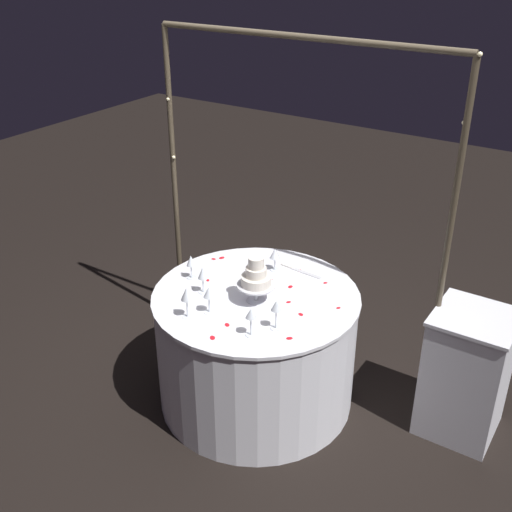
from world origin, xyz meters
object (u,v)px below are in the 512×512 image
object	(u,v)px
tiered_cake	(256,277)
wine_glass_1	(251,315)
wine_glass_2	(203,274)
cake_knife	(298,270)
wine_glass_0	(276,308)
main_table	(256,348)
wine_glass_3	(187,295)
decorative_arch	(296,170)
wine_glass_4	(191,262)
wine_glass_6	(209,294)
side_table	(466,373)
wine_glass_5	(275,254)

from	to	relation	value
tiered_cake	wine_glass_1	world-z (taller)	tiered_cake
wine_glass_2	cake_knife	bearing A→B (deg)	57.69
cake_knife	wine_glass_0	bearing A→B (deg)	-70.92
main_table	wine_glass_3	distance (m)	0.68
decorative_arch	tiered_cake	bearing A→B (deg)	-85.78
wine_glass_3	wine_glass_4	xyz separation A→B (m)	(-0.25, 0.35, -0.03)
main_table	wine_glass_6	distance (m)	0.59
wine_glass_0	wine_glass_1	bearing A→B (deg)	-121.07
main_table	cake_knife	world-z (taller)	cake_knife
decorative_arch	side_table	distance (m)	1.52
side_table	wine_glass_1	distance (m)	1.33
side_table	wine_glass_5	size ratio (longest dim) A/B	5.27
side_table	cake_knife	bearing A→B (deg)	-177.55
wine_glass_6	wine_glass_5	bearing A→B (deg)	85.70
wine_glass_1	wine_glass_6	xyz separation A→B (m)	(-0.31, 0.06, -0.00)
wine_glass_5	side_table	bearing A→B (deg)	5.44
wine_glass_3	wine_glass_6	bearing A→B (deg)	54.94
wine_glass_4	wine_glass_5	distance (m)	0.52
wine_glass_4	wine_glass_5	size ratio (longest dim) A/B	1.04
main_table	wine_glass_6	bearing A→B (deg)	-110.46
wine_glass_1	wine_glass_5	world-z (taller)	wine_glass_1
wine_glass_0	wine_glass_1	distance (m)	0.15
wine_glass_4	decorative_arch	bearing A→B (deg)	47.37
side_table	cake_knife	distance (m)	1.15
wine_glass_0	cake_knife	size ratio (longest dim) A/B	0.58
tiered_cake	wine_glass_0	xyz separation A→B (m)	(0.24, -0.18, -0.02)
main_table	wine_glass_1	world-z (taller)	wine_glass_1
wine_glass_5	wine_glass_3	bearing A→B (deg)	-99.35
decorative_arch	wine_glass_4	bearing A→B (deg)	-132.63
wine_glass_0	wine_glass_5	bearing A→B (deg)	122.02
wine_glass_0	wine_glass_4	distance (m)	0.74
tiered_cake	wine_glass_2	bearing A→B (deg)	-163.76
tiered_cake	wine_glass_4	distance (m)	0.47
wine_glass_4	wine_glass_6	distance (m)	0.41
wine_glass_1	wine_glass_6	distance (m)	0.32
wine_glass_3	wine_glass_5	world-z (taller)	wine_glass_3
main_table	wine_glass_2	size ratio (longest dim) A/B	7.23
main_table	wine_glass_5	bearing A→B (deg)	101.79
main_table	tiered_cake	bearing A→B (deg)	-56.51
wine_glass_5	decorative_arch	bearing A→B (deg)	58.91
decorative_arch	wine_glass_6	xyz separation A→B (m)	(-0.11, -0.73, -0.52)
tiered_cake	wine_glass_0	distance (m)	0.30
decorative_arch	wine_glass_1	size ratio (longest dim) A/B	13.19
wine_glass_4	main_table	bearing A→B (deg)	6.27
wine_glass_4	cake_knife	distance (m)	0.67
wine_glass_0	wine_glass_2	distance (m)	0.56
cake_knife	wine_glass_2	bearing A→B (deg)	-122.31
wine_glass_2	wine_glass_3	bearing A→B (deg)	-71.18
wine_glass_0	wine_glass_2	world-z (taller)	wine_glass_0
wine_glass_2	wine_glass_4	distance (m)	0.19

